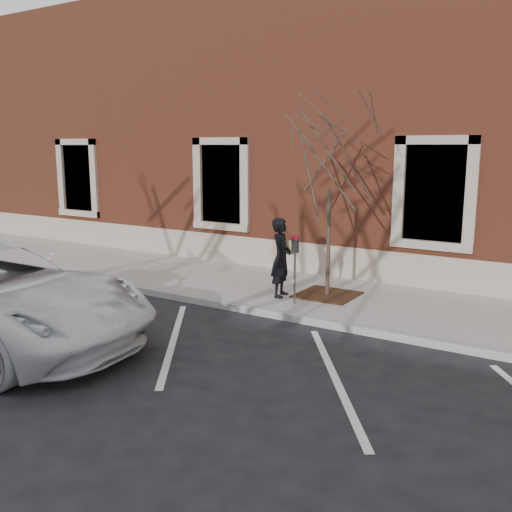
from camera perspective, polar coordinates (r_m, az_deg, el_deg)
The scene contains 9 objects.
ground at distance 12.23m, azimuth -1.51°, elevation -5.52°, with size 120.00×120.00×0.00m, color #28282B.
sidewalk_near at distance 13.64m, azimuth 2.59°, elevation -3.45°, with size 40.00×3.50×0.15m, color beige.
curb_near at distance 12.17m, azimuth -1.65°, elevation -5.24°, with size 40.00×0.12×0.15m, color #9E9E99.
parking_stripes at distance 10.56m, azimuth -8.25°, elevation -8.31°, with size 28.00×4.40×0.01m, color silver, non-canonical shape.
building_civic at distance 18.66m, azimuth 12.12°, elevation 12.34°, with size 40.00×8.62×8.00m.
man at distance 12.64m, azimuth 2.54°, elevation -0.16°, with size 0.64×0.42×1.76m, color black.
parking_meter at distance 12.02m, azimuth 3.92°, elevation -0.09°, with size 0.13×0.10×1.47m.
tree_grate at distance 12.99m, azimuth 7.13°, elevation -3.86°, with size 1.27×1.27×0.03m, color #442915.
sapling at distance 12.56m, azimuth 7.46°, elevation 9.51°, with size 2.59×2.59×4.32m.
Camera 1 is at (6.55, -9.73, 3.47)m, focal length 40.00 mm.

